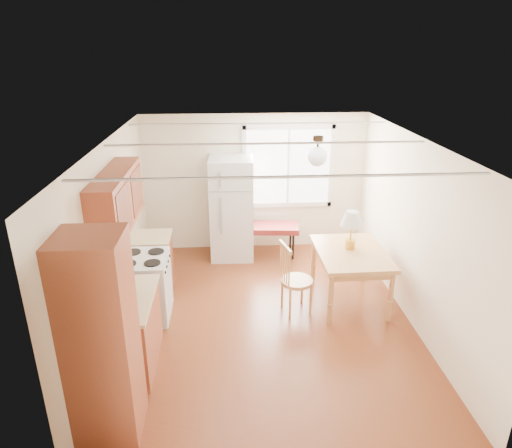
{
  "coord_description": "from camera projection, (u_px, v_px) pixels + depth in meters",
  "views": [
    {
      "loc": [
        -0.49,
        -5.48,
        3.61
      ],
      "look_at": [
        -0.09,
        0.73,
        1.15
      ],
      "focal_mm": 32.0,
      "sensor_mm": 36.0,
      "label": 1
    }
  ],
  "objects": [
    {
      "name": "window_unit",
      "position": [
        288.0,
        167.0,
        8.2
      ],
      "size": [
        1.64,
        0.05,
        1.51
      ],
      "color": "white",
      "rests_on": "room_shell"
    },
    {
      "name": "kitchen_run",
      "position": [
        128.0,
        293.0,
        5.44
      ],
      "size": [
        0.65,
        3.4,
        2.2
      ],
      "color": "brown",
      "rests_on": "ground"
    },
    {
      "name": "chair",
      "position": [
        290.0,
        274.0,
        6.4
      ],
      "size": [
        0.49,
        0.49,
        1.05
      ],
      "rotation": [
        0.0,
        0.0,
        0.24
      ],
      "color": "#B77D46",
      "rests_on": "ground"
    },
    {
      "name": "coffee_maker",
      "position": [
        122.0,
        287.0,
        5.16
      ],
      "size": [
        0.25,
        0.3,
        0.4
      ],
      "rotation": [
        0.0,
        0.0,
        -0.22
      ],
      "color": "black",
      "rests_on": "kitchen_run"
    },
    {
      "name": "kettle",
      "position": [
        116.0,
        292.0,
        5.15
      ],
      "size": [
        0.12,
        0.12,
        0.24
      ],
      "color": "#B8250D",
      "rests_on": "kitchen_run"
    },
    {
      "name": "bench",
      "position": [
        262.0,
        229.0,
        8.15
      ],
      "size": [
        1.33,
        0.58,
        0.6
      ],
      "rotation": [
        0.0,
        0.0,
        -0.08
      ],
      "color": "maroon",
      "rests_on": "ground"
    },
    {
      "name": "pendant_light",
      "position": [
        317.0,
        155.0,
        6.03
      ],
      "size": [
        0.26,
        0.26,
        0.4
      ],
      "color": "#2E2114",
      "rests_on": "room_shell"
    },
    {
      "name": "table_lamp",
      "position": [
        352.0,
        222.0,
        6.55
      ],
      "size": [
        0.33,
        0.33,
        0.57
      ],
      "rotation": [
        0.0,
        0.0,
        -0.37
      ],
      "color": "#B6953A",
      "rests_on": "dining_table"
    },
    {
      "name": "room_shell",
      "position": [
        267.0,
        237.0,
        5.98
      ],
      "size": [
        4.6,
        5.6,
        2.62
      ],
      "color": "#552311",
      "rests_on": "ground"
    },
    {
      "name": "refrigerator",
      "position": [
        232.0,
        208.0,
        8.05
      ],
      "size": [
        0.77,
        0.79,
        1.82
      ],
      "rotation": [
        0.0,
        0.0,
        -0.03
      ],
      "color": "silver",
      "rests_on": "ground"
    },
    {
      "name": "dining_table",
      "position": [
        351.0,
        258.0,
        6.63
      ],
      "size": [
        1.0,
        1.32,
        0.82
      ],
      "rotation": [
        0.0,
        0.0,
        0.02
      ],
      "color": "#B77D46",
      "rests_on": "ground"
    }
  ]
}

